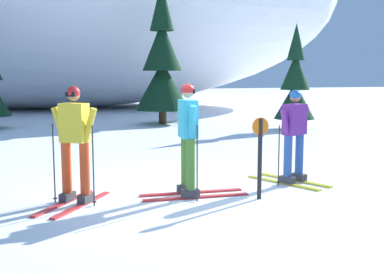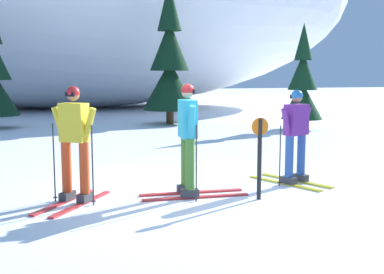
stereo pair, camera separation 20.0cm
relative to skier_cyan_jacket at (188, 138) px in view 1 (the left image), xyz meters
The scene contains 7 objects.
ground_plane 0.97m from the skier_cyan_jacket, 42.87° to the left, with size 120.00×120.00×0.00m, color white.
skier_cyan_jacket is the anchor object (origin of this frame).
skier_purple_jacket 2.13m from the skier_cyan_jacket, ahead, with size 1.05×1.62×1.70m.
skier_yellow_jacket 1.78m from the skier_cyan_jacket, behind, with size 1.27×1.50×1.80m.
pine_tree_center_right 11.80m from the skier_cyan_jacket, 77.02° to the left, with size 2.20×2.20×5.69m.
pine_tree_far_right 10.47m from the skier_cyan_jacket, 50.16° to the left, with size 1.47×1.47×3.82m.
trail_marker_post 1.16m from the skier_cyan_jacket, 27.27° to the right, with size 0.28×0.07×1.30m.
Camera 1 is at (-2.45, -7.28, 1.95)m, focal length 44.46 mm.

